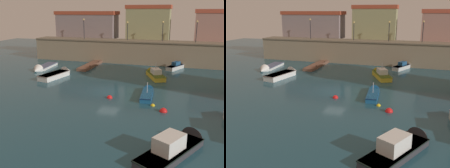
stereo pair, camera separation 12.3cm
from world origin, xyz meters
The scene contains 17 objects.
ground_plane centered at (0.00, 0.00, 0.00)m, with size 103.04×103.04×0.00m, color #1E4756.
quay_wall centered at (0.00, 19.10, 2.12)m, with size 41.80×4.16×4.23m.
old_town_backdrop centered at (-1.08, 23.00, 6.95)m, with size 37.10×4.52×6.60m.
pier_dock centered at (-7.62, 13.14, 0.23)m, with size 1.69×8.06×0.70m.
quay_lamp_0 centered at (-11.23, 19.10, 6.74)m, with size 0.32×0.32×3.84m.
quay_lamp_1 centered at (-2.49, 19.10, 6.49)m, with size 0.32×0.32×3.40m.
quay_lamp_2 centered at (4.00, 19.10, 6.57)m, with size 0.32×0.32×3.54m.
quay_lamp_3 centered at (9.77, 19.10, 6.66)m, with size 0.32×0.32×3.70m.
moored_boat_0 centered at (-14.52, 8.67, 0.25)m, with size 2.40×7.06×1.72m.
moored_boat_1 centered at (4.81, 0.30, 0.29)m, with size 1.67×5.88×2.04m.
moored_boat_2 centered at (4.16, 9.26, 0.48)m, with size 4.09×6.48×2.66m.
moored_boat_4 centered at (7.07, 16.01, 0.44)m, with size 3.26×5.09×1.53m.
moored_boat_5 centered at (9.12, -11.72, 0.46)m, with size 5.00×7.29×2.24m.
moored_boat_6 centered at (-9.46, 5.13, 0.40)m, with size 2.99×6.72×1.75m.
mooring_buoy_0 centered at (5.97, -3.27, 0.00)m, with size 0.45×0.45×0.45m, color yellow.
mooring_buoy_1 centered at (7.21, -4.60, 0.00)m, with size 0.77×0.77×0.77m, color red.
mooring_buoy_2 centered at (0.90, -2.22, 0.00)m, with size 0.64×0.64×0.64m, color red.
Camera 2 is at (9.71, -28.92, 9.53)m, focal length 42.01 mm.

